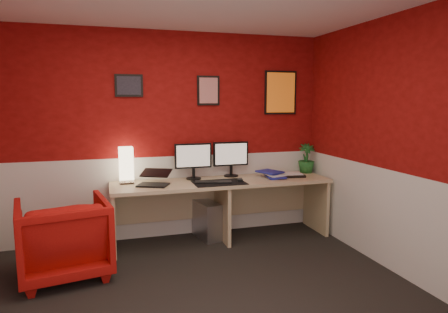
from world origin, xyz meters
TOP-DOWN VIEW (x-y plane):
  - ground at (0.00, 0.00)m, footprint 4.00×3.50m
  - wall_back at (0.00, 1.75)m, footprint 4.00×0.01m
  - wall_front at (0.00, -1.75)m, footprint 4.00×0.01m
  - wall_right at (2.00, 0.00)m, footprint 0.01×3.50m
  - wainscot_back at (0.00, 1.75)m, footprint 4.00×0.01m
  - wainscot_right at (2.00, 0.00)m, footprint 0.01×3.50m
  - desk at (0.64, 1.41)m, footprint 2.60×0.65m
  - shoji_lamp at (-0.46, 1.58)m, footprint 0.16×0.16m
  - laptop at (-0.19, 1.35)m, footprint 0.40×0.35m
  - monitor_left at (0.33, 1.59)m, footprint 0.45×0.06m
  - monitor_right at (0.82, 1.64)m, footprint 0.45×0.06m
  - desk_mat at (0.57, 1.29)m, footprint 0.60×0.38m
  - keyboard at (0.50, 1.30)m, footprint 0.44×0.24m
  - mouse at (0.82, 1.29)m, footprint 0.08×0.11m
  - book_bottom at (1.21, 1.40)m, footprint 0.27×0.33m
  - book_middle at (1.20, 1.41)m, footprint 0.22×0.30m
  - book_top at (1.16, 1.39)m, footprint 0.33×0.37m
  - zen_tray at (1.52, 1.42)m, footprint 0.38×0.30m
  - potted_plant at (1.86, 1.60)m, footprint 0.26×0.26m
  - pc_tower at (0.47, 1.52)m, footprint 0.29×0.48m
  - armchair at (-1.10, 0.89)m, footprint 0.94×0.96m
  - art_left at (-0.39, 1.74)m, footprint 0.32×0.02m
  - art_center at (0.56, 1.74)m, footprint 0.28×0.02m
  - art_right at (1.53, 1.74)m, footprint 0.44×0.02m

SIDE VIEW (x-z plane):
  - ground at x=0.00m, z-range -0.01..0.01m
  - pc_tower at x=0.47m, z-range 0.00..0.45m
  - desk at x=0.64m, z-range 0.00..0.73m
  - armchair at x=-1.10m, z-range 0.00..0.75m
  - wainscot_back at x=0.00m, z-range 0.00..1.00m
  - wainscot_right at x=2.00m, z-range 0.00..1.00m
  - desk_mat at x=0.57m, z-range 0.73..0.74m
  - book_bottom at x=1.21m, z-range 0.73..0.76m
  - keyboard at x=0.50m, z-range 0.74..0.75m
  - zen_tray at x=1.52m, z-range 0.73..0.76m
  - mouse at x=0.82m, z-range 0.74..0.77m
  - book_middle at x=1.20m, z-range 0.76..0.78m
  - book_top at x=1.16m, z-range 0.78..0.81m
  - laptop at x=-0.19m, z-range 0.73..0.95m
  - potted_plant at x=1.86m, z-range 0.73..1.11m
  - shoji_lamp at x=-0.46m, z-range 0.73..1.13m
  - monitor_left at x=0.33m, z-range 0.73..1.31m
  - monitor_right at x=0.82m, z-range 0.73..1.31m
  - wall_back at x=0.00m, z-range 0.00..2.50m
  - wall_front at x=0.00m, z-range 0.00..2.50m
  - wall_right at x=2.00m, z-range 0.00..2.50m
  - art_right at x=1.53m, z-range 1.50..2.06m
  - art_center at x=0.56m, z-range 1.62..1.98m
  - art_left at x=-0.39m, z-range 1.72..1.98m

